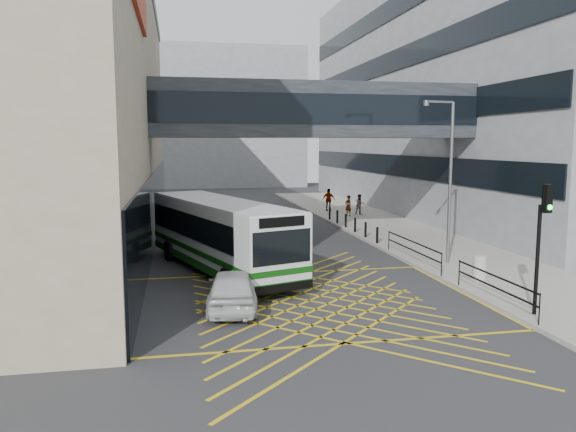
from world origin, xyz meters
TOP-DOWN VIEW (x-y plane):
  - ground at (0.00, 0.00)m, footprint 120.00×120.00m
  - building_right at (23.98, 24.00)m, footprint 24.09×44.00m
  - building_far at (-2.00, 60.00)m, footprint 28.00×16.00m
  - skybridge at (3.00, 12.00)m, footprint 20.00×4.10m
  - pavement at (9.00, 15.00)m, footprint 6.00×54.00m
  - box_junction at (0.00, 0.00)m, footprint 12.00×9.00m
  - bus at (-2.83, 5.52)m, footprint 6.10×11.56m
  - car_white at (-2.82, -0.49)m, footprint 2.37×4.73m
  - car_dark at (-1.93, 8.33)m, footprint 2.70×5.28m
  - car_silver at (1.15, 17.65)m, footprint 2.36×4.77m
  - traffic_light at (6.76, -3.57)m, footprint 0.34×0.51m
  - street_lamp at (7.49, 4.38)m, footprint 1.68×0.54m
  - litter_bin at (7.45, 1.24)m, footprint 0.56×0.56m
  - kerb_railings at (6.15, 1.78)m, footprint 0.05×12.54m
  - bollards at (6.25, 15.00)m, footprint 0.14×10.14m
  - pedestrian_a at (8.14, 21.58)m, footprint 0.77×0.69m
  - pedestrian_b at (9.30, 22.26)m, footprint 0.79×0.48m
  - pedestrian_c at (7.55, 25.05)m, footprint 1.20×0.98m

SIDE VIEW (x-z plane):
  - ground at x=0.00m, z-range 0.00..0.00m
  - box_junction at x=0.00m, z-range 0.00..0.01m
  - pavement at x=9.00m, z-range 0.00..0.16m
  - bollards at x=6.25m, z-range 0.16..1.06m
  - litter_bin at x=7.45m, z-range 0.16..1.12m
  - car_silver at x=1.15m, z-range 0.00..1.43m
  - car_white at x=-2.82m, z-range 0.00..1.45m
  - car_dark at x=-1.93m, z-range 0.00..1.58m
  - kerb_railings at x=6.15m, z-range 0.38..1.38m
  - pedestrian_b at x=9.30m, z-range 0.16..1.74m
  - pedestrian_a at x=8.14m, z-range 0.16..1.75m
  - pedestrian_c at x=7.55m, z-range 0.16..2.00m
  - bus at x=-2.83m, z-range 0.11..3.29m
  - traffic_light at x=6.76m, z-range 0.80..5.05m
  - street_lamp at x=7.49m, z-range 0.68..8.07m
  - skybridge at x=3.00m, z-range 6.00..9.00m
  - building_far at x=-2.00m, z-range 0.00..18.00m
  - building_right at x=23.98m, z-range 0.00..20.00m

